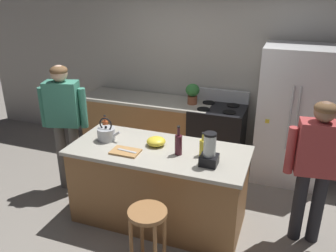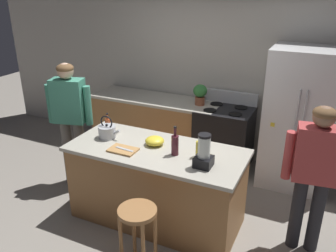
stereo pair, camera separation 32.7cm
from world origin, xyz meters
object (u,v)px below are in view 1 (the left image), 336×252
Objects in this scene: bar_stool at (148,224)px; potted_plant at (192,92)px; mixing_bowl at (156,141)px; kitchen_island at (159,185)px; stove_range at (217,136)px; bottle_wine at (178,144)px; tea_kettle at (106,133)px; person_by_island_left at (64,117)px; cutting_board at (125,152)px; chef_knife at (127,151)px; person_by_sink_right at (316,161)px; blender_appliance at (209,152)px; bottle_soda at (203,147)px; refrigerator at (293,116)px; bottle_cooking_sauce at (105,126)px.

bar_stool is 2.21× the size of potted_plant.
potted_plant is at bearing 90.89° from mixing_bowl.
kitchen_island is 1.78× the size of stove_range.
bottle_wine reaches higher than tea_kettle.
mixing_bowl is 0.58m from tea_kettle.
bottle_wine is (-0.08, -1.56, 0.56)m from stove_range.
potted_plant is (1.27, 1.31, 0.07)m from person_by_island_left.
cutting_board is 1.36× the size of chef_knife.
potted_plant is 1.62m from bottle_wine.
bottle_wine is (0.32, -1.59, -0.06)m from potted_plant.
person_by_sink_right is 7.04× the size of chef_knife.
person_by_sink_right is at bearing 5.11° from tea_kettle.
blender_appliance is at bearing -80.75° from stove_range.
bottle_soda is (0.24, 0.06, -0.02)m from bottle_wine.
refrigerator is at bearing 52.59° from chef_knife.
stove_range is 3.60× the size of cutting_board.
blender_appliance is at bearing 9.06° from chef_knife.
bottle_wine reaches higher than chef_knife.
stove_range is at bearing 51.09° from bottle_cooking_sauce.
mixing_bowl is (-0.65, 0.23, -0.09)m from blender_appliance.
kitchen_island is 6.08× the size of bottle_wine.
bottle_cooking_sauce is 1.02m from bottle_wine.
kitchen_island is 0.58m from cutting_board.
bar_stool is (-1.14, -2.24, -0.40)m from refrigerator.
blender_appliance reaches higher than bottle_soda.
blender_appliance reaches higher than bar_stool.
person_by_sink_right is at bearing -78.95° from refrigerator.
bottle_soda reaches higher than stove_range.
bottle_soda is at bearing 69.04° from bar_stool.
bottle_wine reaches higher than stove_range.
blender_appliance reaches higher than potted_plant.
person_by_island_left is at bearing 157.51° from cutting_board.
person_by_island_left reaches higher than blender_appliance.
tea_kettle reaches higher than kitchen_island.
stove_range is at bearing 86.68° from bar_stool.
cutting_board is at bearing -176.91° from blender_appliance.
bottle_soda is (-0.84, -1.48, 0.08)m from refrigerator.
blender_appliance is at bearing -11.36° from person_by_island_left.
bottle_soda reaches higher than mixing_bowl.
potted_plant reaches higher than chef_knife.
refrigerator is at bearing 45.83° from mixing_bowl.
kitchen_island reaches higher than bar_stool.
bottle_wine is at bearing -13.70° from bottle_cooking_sauce.
person_by_island_left is 2.92m from person_by_sink_right.
stove_range reaches higher than kitchen_island.
bottle_cooking_sauce is (-1.07, -1.32, 0.52)m from stove_range.
chef_knife is at bearing -176.84° from blender_appliance.
refrigerator reaches higher than potted_plant.
potted_plant is 1.63m from tea_kettle.
refrigerator reaches higher than person_by_sink_right.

